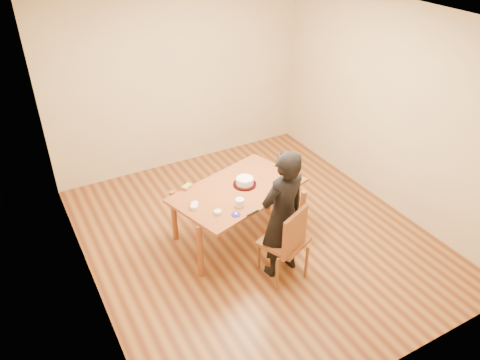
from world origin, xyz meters
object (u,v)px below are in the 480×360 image
dining_chair (283,241)px  cake_plate (245,184)px  cake (245,181)px  person (283,215)px  dining_table (238,190)px

dining_chair → cake_plate: size_ratio=1.63×
cake → person: (0.04, -0.76, -0.02)m
cake_plate → person: person is taller
dining_table → cake: (0.11, 0.03, 0.07)m
dining_chair → dining_table: bearing=77.7°
dining_table → cake_plate: (0.11, 0.03, 0.03)m
cake → dining_table: bearing=-163.3°
person → cake_plate: bearing=-92.7°
cake → person: bearing=-87.1°
dining_chair → cake: (-0.04, 0.81, 0.35)m
dining_chair → cake: cake is taller
dining_chair → person: (0.00, 0.05, 0.33)m
dining_table → person: (0.15, -0.73, 0.05)m
dining_table → cake_plate: bearing=0.2°
dining_table → cake_plate: 0.12m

